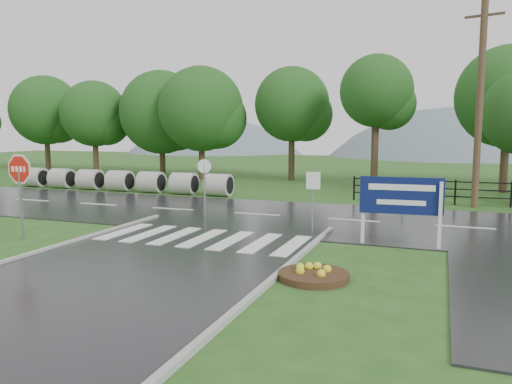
% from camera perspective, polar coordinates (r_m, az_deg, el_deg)
% --- Properties ---
extents(ground, '(120.00, 120.00, 0.00)m').
position_cam_1_polar(ground, '(12.12, -16.95, -10.05)').
color(ground, '#27531B').
rests_on(ground, ground).
extents(main_road, '(90.00, 8.00, 0.04)m').
position_cam_1_polar(main_road, '(20.73, 0.11, -2.67)').
color(main_road, black).
rests_on(main_road, ground).
extents(walkway, '(2.20, 11.00, 0.04)m').
position_cam_1_polar(walkway, '(13.67, 25.81, -8.51)').
color(walkway, '#2B2B2D').
rests_on(walkway, ground).
extents(crosswalk, '(6.50, 2.80, 0.02)m').
position_cam_1_polar(crosswalk, '(16.22, -6.11, -5.24)').
color(crosswalk, silver).
rests_on(crosswalk, ground).
extents(fence_west, '(9.58, 0.08, 1.20)m').
position_cam_1_polar(fence_west, '(25.30, 21.82, 0.24)').
color(fence_west, black).
rests_on(fence_west, ground).
extents(hills, '(102.00, 48.00, 48.00)m').
position_cam_1_polar(hills, '(76.63, 17.36, -7.66)').
color(hills, slate).
rests_on(hills, ground).
extents(treeline, '(83.20, 5.20, 10.00)m').
position_cam_1_polar(treeline, '(33.89, 10.03, 1.02)').
color(treeline, '#194916').
rests_on(treeline, ground).
extents(culvert_pipes, '(13.90, 1.20, 1.20)m').
position_cam_1_polar(culvert_pipes, '(29.96, -15.28, 1.25)').
color(culvert_pipes, '#9E9B93').
rests_on(culvert_pipes, ground).
extents(stop_sign, '(1.31, 0.07, 2.94)m').
position_cam_1_polar(stop_sign, '(17.56, -25.40, 1.55)').
color(stop_sign, '#939399').
rests_on(stop_sign, ground).
extents(estate_billboard, '(2.43, 0.21, 2.12)m').
position_cam_1_polar(estate_billboard, '(15.50, 16.26, -0.80)').
color(estate_billboard, silver).
rests_on(estate_billboard, ground).
extents(flower_bed, '(1.68, 1.68, 0.34)m').
position_cam_1_polar(flower_bed, '(12.01, 6.62, -9.32)').
color(flower_bed, '#332111').
rests_on(flower_bed, ground).
extents(reg_sign_small, '(0.47, 0.07, 2.13)m').
position_cam_1_polar(reg_sign_small, '(16.78, 6.55, 0.20)').
color(reg_sign_small, '#939399').
rests_on(reg_sign_small, ground).
extents(reg_sign_round, '(0.54, 0.16, 2.37)m').
position_cam_1_polar(reg_sign_round, '(19.98, -5.90, 1.22)').
color(reg_sign_round, '#939399').
rests_on(reg_sign_round, ground).
extents(utility_pole_east, '(1.61, 0.51, 9.22)m').
position_cam_1_polar(utility_pole_east, '(24.71, 24.19, 9.19)').
color(utility_pole_east, '#473523').
rests_on(utility_pole_east, ground).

